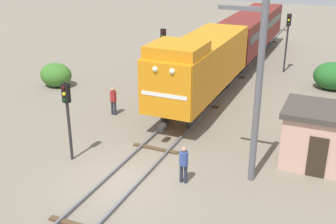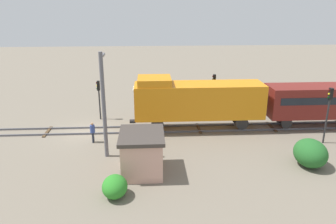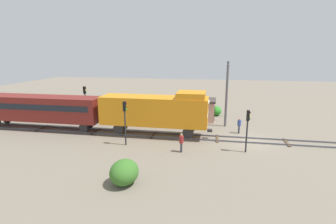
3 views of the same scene
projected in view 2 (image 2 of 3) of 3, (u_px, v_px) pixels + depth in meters
ground_plane at (86, 131)px, 28.71m from camera, size 119.81×119.81×0.00m
railway_track at (86, 131)px, 28.69m from camera, size 2.40×79.88×0.16m
locomotive at (197, 99)px, 28.38m from camera, size 2.90×11.60×4.60m
traffic_signal_near at (99, 93)px, 30.95m from camera, size 0.32×0.34×3.78m
traffic_signal_mid at (214, 88)px, 31.67m from camera, size 0.32×0.34×4.22m
traffic_signal_far at (329, 106)px, 25.41m from camera, size 0.32×0.34×4.54m
worker_near_track at (93, 131)px, 26.18m from camera, size 0.38×0.38×1.70m
worker_by_signal at (158, 105)px, 32.74m from camera, size 0.38×0.38×1.70m
catenary_mast at (104, 103)px, 22.89m from camera, size 1.94×0.28×7.64m
relay_hut at (142, 153)px, 21.46m from camera, size 3.50×2.90×2.74m
bush_near at (310, 153)px, 22.39m from camera, size 2.63×2.15×1.91m
bush_mid at (181, 90)px, 39.03m from camera, size 2.31×1.89×1.68m
bush_far at (115, 187)px, 18.87m from camera, size 1.79×1.47×1.30m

